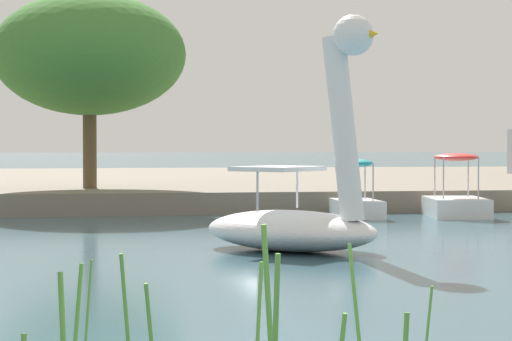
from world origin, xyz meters
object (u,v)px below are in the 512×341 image
swan_boat (299,207)px  tree_sapling_by_fence (89,55)px  pedal_boat_teal (357,201)px  pedal_boat_red (456,198)px

swan_boat → tree_sapling_by_fence: (-3.54, 12.25, 3.65)m
swan_boat → pedal_boat_teal: (3.17, 7.79, -0.37)m
swan_boat → pedal_boat_red: (5.75, 7.56, -0.31)m
pedal_boat_teal → tree_sapling_by_fence: (-6.71, 4.46, 4.03)m
pedal_boat_red → swan_boat: bearing=-127.3°
tree_sapling_by_fence → pedal_boat_teal: bearing=-33.6°
swan_boat → tree_sapling_by_fence: size_ratio=0.53×
pedal_boat_teal → tree_sapling_by_fence: bearing=146.4°
pedal_boat_teal → pedal_boat_red: 2.59m
tree_sapling_by_fence → swan_boat: bearing=-73.9°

